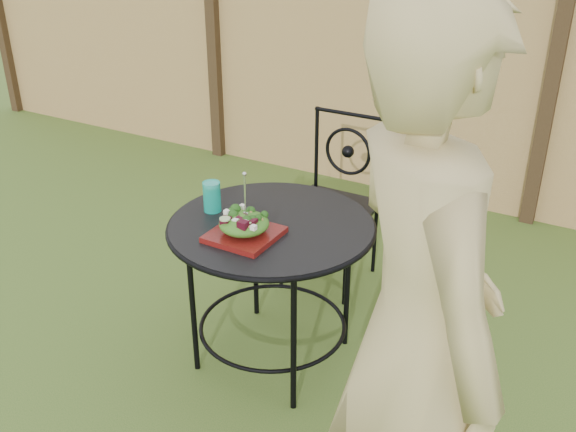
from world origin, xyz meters
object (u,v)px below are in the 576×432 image
(diner, at_px, (417,339))
(patio_chair, at_px, (335,196))
(patio_table, at_px, (272,250))
(salad_plate, at_px, (244,235))

(diner, bearing_deg, patio_chair, -10.44)
(patio_chair, height_order, diner, diner)
(patio_table, xyz_separation_m, diner, (0.92, -0.75, 0.35))
(patio_chair, distance_m, diner, 1.92)
(patio_table, bearing_deg, salad_plate, -99.84)
(patio_table, relative_size, salad_plate, 3.42)
(diner, bearing_deg, patio_table, 7.71)
(patio_chair, relative_size, salad_plate, 3.52)
(salad_plate, bearing_deg, diner, -31.55)
(patio_chair, bearing_deg, salad_plate, -86.45)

